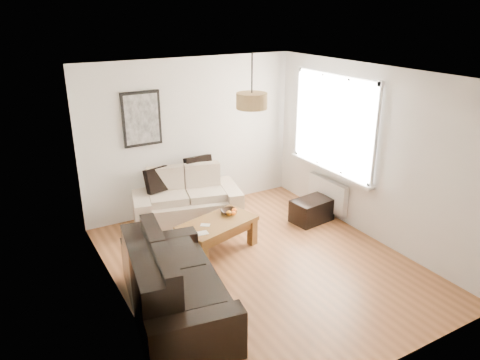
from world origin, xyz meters
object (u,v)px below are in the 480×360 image
coffee_table (218,236)px  loveseat_cream (186,197)px  sofa_leather (176,280)px  ottoman (312,210)px

coffee_table → loveseat_cream: bearing=89.5°
loveseat_cream → coffee_table: loveseat_cream is taller
sofa_leather → ottoman: size_ratio=3.03×
loveseat_cream → sofa_leather: size_ratio=0.85×
sofa_leather → ottoman: sofa_leather is taller
loveseat_cream → ottoman: (1.79, -1.04, -0.24)m
ottoman → coffee_table: bearing=-177.2°
coffee_table → ottoman: coffee_table is taller
loveseat_cream → ottoman: loveseat_cream is taller
sofa_leather → coffee_table: sofa_leather is taller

